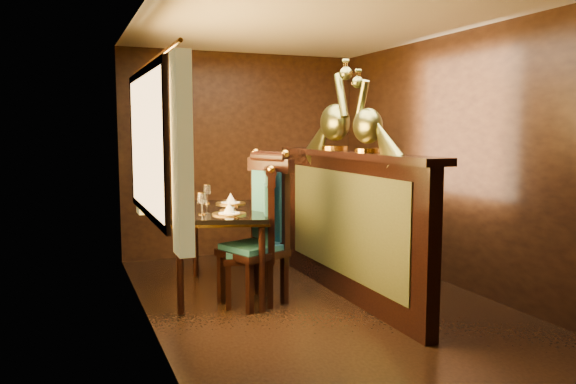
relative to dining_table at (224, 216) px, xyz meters
The scene contains 8 objects.
ground 1.34m from the dining_table, 50.93° to the right, with size 5.00×5.00×0.00m, color black.
room_shell 1.35m from the dining_table, 53.94° to the right, with size 3.04×5.04×2.52m.
partition 1.17m from the dining_table, 28.92° to the right, with size 0.26×2.70×1.36m.
dining_table is the anchor object (origin of this frame).
chair_left 0.47m from the dining_table, 56.67° to the right, with size 0.65×0.66×1.38m.
chair_right 0.49m from the dining_table, 62.70° to the right, with size 0.56×0.58×1.25m.
peacock_left 1.68m from the dining_table, 40.96° to the right, with size 0.23×0.61×0.73m, color #1C5530, non-canonical shape.
peacock_right 1.49m from the dining_table, 14.97° to the right, with size 0.26×0.71×0.84m, color #1C5530, non-canonical shape.
Camera 1 is at (-2.12, -4.24, 1.56)m, focal length 35.00 mm.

